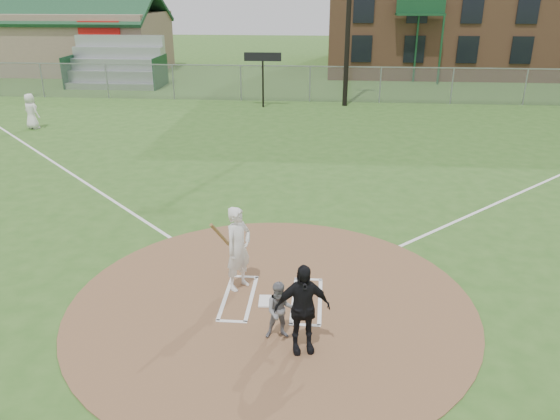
# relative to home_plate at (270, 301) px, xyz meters

# --- Properties ---
(ground) EXTENTS (140.00, 140.00, 0.00)m
(ground) POSITION_rel_home_plate_xyz_m (0.04, -0.04, -0.04)
(ground) COLOR #325C1F
(ground) RESTS_ON ground
(dirt_circle) EXTENTS (8.40, 8.40, 0.02)m
(dirt_circle) POSITION_rel_home_plate_xyz_m (0.04, -0.04, -0.03)
(dirt_circle) COLOR brown
(dirt_circle) RESTS_ON ground
(home_plate) EXTENTS (0.48, 0.48, 0.03)m
(home_plate) POSITION_rel_home_plate_xyz_m (0.00, 0.00, 0.00)
(home_plate) COLOR white
(home_plate) RESTS_ON dirt_circle
(foul_line_first) EXTENTS (17.04, 17.04, 0.01)m
(foul_line_first) POSITION_rel_home_plate_xyz_m (9.04, 8.96, -0.03)
(foul_line_first) COLOR white
(foul_line_first) RESTS_ON ground
(foul_line_third) EXTENTS (17.04, 17.04, 0.01)m
(foul_line_third) POSITION_rel_home_plate_xyz_m (-8.96, 8.96, -0.03)
(foul_line_third) COLOR white
(foul_line_third) RESTS_ON ground
(catcher) EXTENTS (0.61, 0.51, 1.15)m
(catcher) POSITION_rel_home_plate_xyz_m (0.32, -1.21, 0.56)
(catcher) COLOR gray
(catcher) RESTS_ON dirt_circle
(umpire) EXTENTS (1.07, 0.64, 1.71)m
(umpire) POSITION_rel_home_plate_xyz_m (0.74, -1.55, 0.84)
(umpire) COLOR black
(umpire) RESTS_ON dirt_circle
(ondeck_player) EXTENTS (0.93, 0.79, 1.63)m
(ondeck_player) POSITION_rel_home_plate_xyz_m (-12.60, 14.27, 0.78)
(ondeck_player) COLOR white
(ondeck_player) RESTS_ON ground
(batters_boxes) EXTENTS (2.08, 1.88, 0.01)m
(batters_boxes) POSITION_rel_home_plate_xyz_m (0.04, 0.11, -0.01)
(batters_boxes) COLOR white
(batters_boxes) RESTS_ON dirt_circle
(batter_at_plate) EXTENTS (0.84, 1.09, 1.87)m
(batter_at_plate) POSITION_rel_home_plate_xyz_m (-0.73, 0.56, 0.92)
(batter_at_plate) COLOR silver
(batter_at_plate) RESTS_ON dirt_circle
(outfield_fence) EXTENTS (56.08, 0.08, 2.03)m
(outfield_fence) POSITION_rel_home_plate_xyz_m (0.04, 21.96, 0.98)
(outfield_fence) COLOR slate
(outfield_fence) RESTS_ON ground
(bleachers) EXTENTS (6.08, 3.20, 3.20)m
(bleachers) POSITION_rel_home_plate_xyz_m (-12.96, 26.16, 1.55)
(bleachers) COLOR #B7BABF
(bleachers) RESTS_ON ground
(clubhouse) EXTENTS (12.20, 8.71, 6.23)m
(clubhouse) POSITION_rel_home_plate_xyz_m (-17.95, 32.96, 2.35)
(clubhouse) COLOR gray
(clubhouse) RESTS_ON ground
(scoreboard_sign) EXTENTS (2.00, 0.10, 2.93)m
(scoreboard_sign) POSITION_rel_home_plate_xyz_m (-2.46, 20.16, 2.35)
(scoreboard_sign) COLOR black
(scoreboard_sign) RESTS_ON ground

